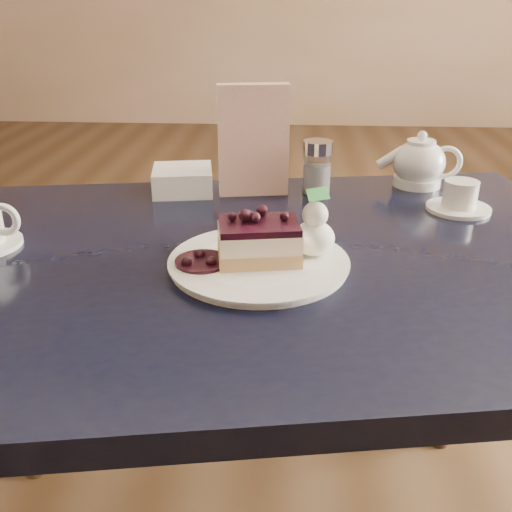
# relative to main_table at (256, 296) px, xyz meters

# --- Properties ---
(main_table) EXTENTS (1.38, 1.03, 0.79)m
(main_table) POSITION_rel_main_table_xyz_m (0.00, 0.00, 0.00)
(main_table) COLOR black
(main_table) RESTS_ON ground
(dessert_plate) EXTENTS (0.28, 0.28, 0.01)m
(dessert_plate) POSITION_rel_main_table_xyz_m (0.01, -0.05, 0.09)
(dessert_plate) COLOR white
(dessert_plate) RESTS_ON main_table
(cheesecake_slice) EXTENTS (0.14, 0.11, 0.06)m
(cheesecake_slice) POSITION_rel_main_table_xyz_m (0.01, -0.05, 0.13)
(cheesecake_slice) COLOR tan
(cheesecake_slice) RESTS_ON dessert_plate
(whipped_cream) EXTENTS (0.07, 0.07, 0.06)m
(whipped_cream) POSITION_rel_main_table_xyz_m (0.09, -0.03, 0.12)
(whipped_cream) COLOR white
(whipped_cream) RESTS_ON dessert_plate
(berry_sauce) EXTENTS (0.08, 0.08, 0.01)m
(berry_sauce) POSITION_rel_main_table_xyz_m (-0.08, -0.07, 0.10)
(berry_sauce) COLOR black
(berry_sauce) RESTS_ON dessert_plate
(tea_set) EXTENTS (0.22, 0.28, 0.11)m
(tea_set) POSITION_rel_main_table_xyz_m (0.35, 0.36, 0.13)
(tea_set) COLOR white
(tea_set) RESTS_ON main_table
(menu_card) EXTENTS (0.15, 0.05, 0.23)m
(menu_card) POSITION_rel_main_table_xyz_m (-0.02, 0.31, 0.20)
(menu_card) COLOR white
(menu_card) RESTS_ON main_table
(sugar_shaker) EXTENTS (0.06, 0.06, 0.12)m
(sugar_shaker) POSITION_rel_main_table_xyz_m (0.11, 0.32, 0.14)
(sugar_shaker) COLOR white
(sugar_shaker) RESTS_ON main_table
(napkin_stack) EXTENTS (0.14, 0.14, 0.05)m
(napkin_stack) POSITION_rel_main_table_xyz_m (-0.18, 0.32, 0.11)
(napkin_stack) COLOR white
(napkin_stack) RESTS_ON main_table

